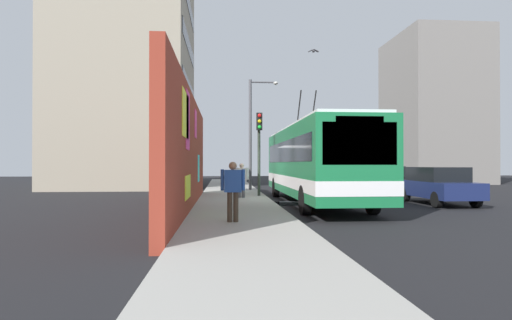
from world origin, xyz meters
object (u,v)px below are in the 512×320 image
(parked_car_black, at_px, (383,179))
(street_lamp, at_px, (253,126))
(city_bus, at_px, (314,161))
(pedestrian_midblock, at_px, (241,178))
(parked_car_navy, at_px, (438,185))
(pedestrian_near_wall, at_px, (233,187))
(traffic_light, at_px, (259,140))

(parked_car_black, distance_m, street_lamp, 8.19)
(city_bus, relative_size, pedestrian_midblock, 7.63)
(city_bus, relative_size, parked_car_navy, 2.83)
(parked_car_navy, bearing_deg, pedestrian_near_wall, 123.43)
(street_lamp, bearing_deg, pedestrian_midblock, 170.58)
(pedestrian_near_wall, distance_m, pedestrian_midblock, 8.10)
(parked_car_black, distance_m, pedestrian_midblock, 9.14)
(parked_car_navy, relative_size, traffic_light, 1.06)
(parked_car_navy, bearing_deg, city_bus, 83.49)
(street_lamp, bearing_deg, parked_car_navy, -138.78)
(parked_car_black, xyz_separation_m, pedestrian_near_wall, (-12.01, 8.85, 0.27))
(parked_car_navy, height_order, pedestrian_midblock, pedestrian_midblock)
(parked_car_black, height_order, traffic_light, traffic_light)
(pedestrian_near_wall, bearing_deg, street_lamp, -6.46)
(city_bus, distance_m, parked_car_navy, 5.33)
(parked_car_black, relative_size, traffic_light, 1.01)
(pedestrian_near_wall, distance_m, street_lamp, 14.50)
(traffic_light, distance_m, street_lamp, 5.22)
(street_lamp, bearing_deg, traffic_light, 178.91)
(pedestrian_midblock, xyz_separation_m, traffic_light, (0.94, -0.91, 1.82))
(pedestrian_near_wall, bearing_deg, parked_car_navy, -56.57)
(traffic_light, relative_size, street_lamp, 0.61)
(parked_car_black, height_order, pedestrian_near_wall, pedestrian_near_wall)
(city_bus, bearing_deg, parked_car_black, -43.02)
(parked_car_black, xyz_separation_m, pedestrian_midblock, (-3.93, 8.26, 0.24))
(city_bus, xyz_separation_m, pedestrian_midblock, (1.65, 3.06, -0.77))
(traffic_light, bearing_deg, street_lamp, -1.09)
(parked_car_navy, relative_size, pedestrian_near_wall, 2.65)
(pedestrian_near_wall, relative_size, street_lamp, 0.24)
(pedestrian_midblock, distance_m, traffic_light, 2.24)
(pedestrian_near_wall, xyz_separation_m, street_lamp, (14.12, -1.60, 2.90))
(parked_car_black, relative_size, street_lamp, 0.61)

